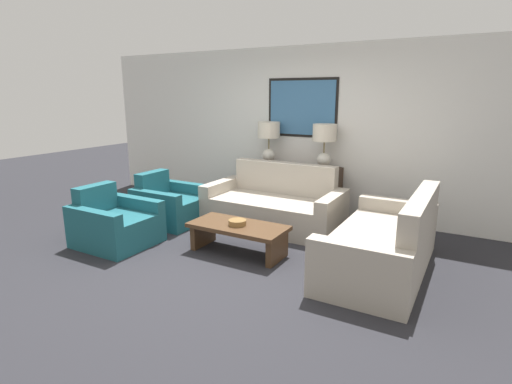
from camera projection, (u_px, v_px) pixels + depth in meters
ground_plane at (221, 258)px, 4.77m from camera, size 20.00×20.00×0.00m
back_wall at (303, 131)px, 6.46m from camera, size 7.94×0.12×2.65m
console_table at (294, 190)px, 6.45m from camera, size 1.47×0.40×0.81m
table_lamp_left at (269, 136)px, 6.47m from camera, size 0.36×0.36×0.67m
table_lamp_right at (324, 139)px, 6.02m from camera, size 0.36×0.36×0.67m
couch_by_back_wall at (274, 207)px, 5.88m from camera, size 1.99×0.95×0.91m
couch_by_side at (385, 246)px, 4.37m from camera, size 0.95×1.99×0.91m
coffee_table at (238, 232)px, 4.88m from camera, size 1.20×0.57×0.36m
decorative_bowl at (237, 223)px, 4.83m from camera, size 0.22×0.22×0.07m
armchair_near_back_wall at (170, 205)px, 6.08m from camera, size 0.92×0.85×0.75m
armchair_near_camera at (115, 224)px, 5.18m from camera, size 0.92×0.85×0.75m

